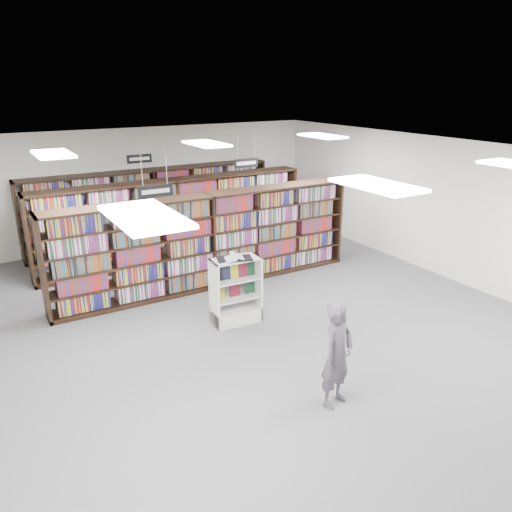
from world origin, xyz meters
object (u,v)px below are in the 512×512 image
bookshelf_row_near (210,241)px  open_book (234,258)px  endcap_display (235,299)px  shopper (337,355)px

bookshelf_row_near → open_book: (-0.41, -1.92, 0.27)m
endcap_display → open_book: size_ratio=1.80×
bookshelf_row_near → endcap_display: bearing=-101.2°
bookshelf_row_near → endcap_display: 1.99m
endcap_display → open_book: open_book is taller
endcap_display → open_book: bearing=-121.9°
endcap_display → bookshelf_row_near: bearing=81.9°
bookshelf_row_near → endcap_display: size_ratio=5.41×
bookshelf_row_near → open_book: bearing=-102.0°
open_book → shopper: 3.01m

